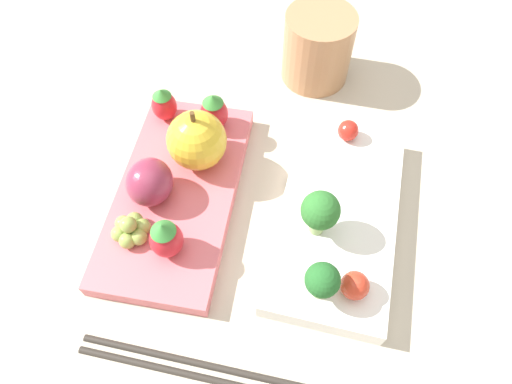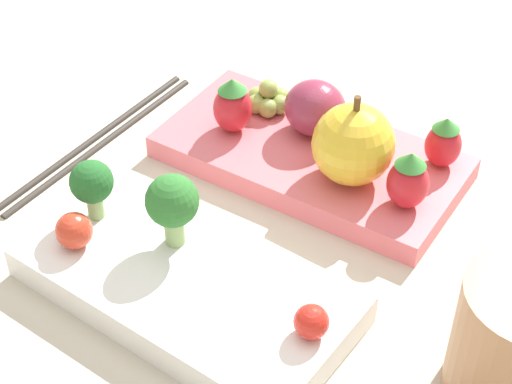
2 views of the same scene
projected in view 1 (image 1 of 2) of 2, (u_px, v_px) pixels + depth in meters
The scene contains 15 objects.
ground_plane at pixel (257, 211), 0.45m from camera, with size 4.00×4.00×0.00m, color #BCB29E.
bento_box_savoury at pixel (337, 218), 0.44m from camera, with size 0.22×0.12×0.02m.
bento_box_fruit at pixel (178, 191), 0.45m from camera, with size 0.22×0.11×0.02m.
broccoli_floret_0 at pixel (320, 212), 0.39m from camera, with size 0.03×0.03×0.05m.
broccoli_floret_1 at pixel (322, 281), 0.36m from camera, with size 0.03×0.03×0.04m.
cherry_tomato_0 at pixel (348, 131), 0.46m from camera, with size 0.02×0.02×0.02m.
cherry_tomato_1 at pixel (355, 285), 0.38m from camera, with size 0.02×0.02×0.02m.
apple at pixel (197, 140), 0.44m from camera, with size 0.06×0.06×0.07m.
strawberry_0 at pixel (214, 112), 0.47m from camera, with size 0.03×0.03×0.04m.
strawberry_1 at pixel (166, 238), 0.39m from camera, with size 0.03×0.03×0.05m.
strawberry_2 at pixel (164, 104), 0.48m from camera, with size 0.03×0.03×0.04m.
plum at pixel (150, 182), 0.42m from camera, with size 0.05×0.04×0.04m.
grape_cluster at pixel (131, 229), 0.41m from camera, with size 0.04×0.03×0.03m.
drinking_cup at pixel (318, 48), 0.52m from camera, with size 0.08×0.08×0.08m.
chopsticks_pair at pixel (202, 370), 0.37m from camera, with size 0.02×0.21×0.01m.
Camera 1 is at (0.22, 0.04, 0.39)m, focal length 32.00 mm.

